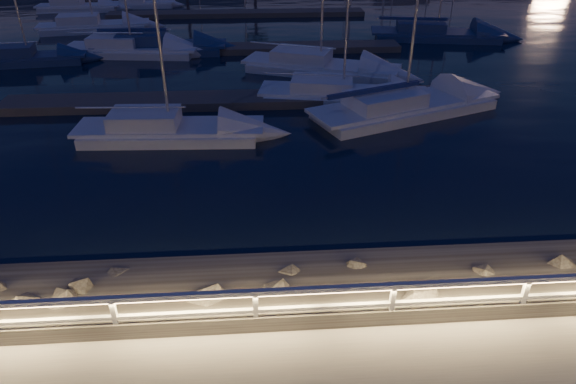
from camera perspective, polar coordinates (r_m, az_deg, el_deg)
name	(u,v)px	position (r m, az deg, el deg)	size (l,w,h in m)	color
ground	(211,330)	(11.82, -8.54, -14.88)	(400.00, 400.00, 0.00)	#A19D91
harbor_water	(236,39)	(40.68, -5.79, 16.57)	(400.00, 440.00, 0.60)	black
guard_rail	(205,303)	(11.30, -9.19, -12.09)	(44.11, 0.12, 1.06)	silver
riprap	(248,288)	(13.11, -4.43, -10.63)	(38.24, 2.84, 1.34)	slate
floating_docks	(236,27)	(41.81, -5.81, 17.73)	(22.00, 36.00, 0.40)	#59504A
sailboat_a	(26,57)	(36.22, -27.13, 13.20)	(6.95, 2.84, 11.56)	navy
sailboat_b	(165,128)	(22.38, -13.52, 6.90)	(7.94, 2.76, 13.32)	silver
sailboat_c	(316,65)	(30.77, 3.17, 13.95)	(9.25, 5.74, 15.26)	silver
sailboat_d	(401,105)	(24.90, 12.41, 9.40)	(9.66, 5.89, 15.86)	silver
sailboat_f	(156,46)	(35.99, -14.44, 15.45)	(8.60, 2.71, 14.57)	navy
sailboat_g	(129,48)	(36.02, -17.29, 15.04)	(8.83, 3.61, 14.56)	silver
sailboat_h	(338,92)	(26.29, 5.63, 10.96)	(8.62, 3.98, 14.08)	silver
sailboat_i	(139,3)	(52.76, -16.20, 19.51)	(6.23, 2.23, 10.49)	silver
sailboat_j	(91,25)	(43.90, -21.05, 16.93)	(8.43, 3.60, 13.93)	silver
sailboat_l	(433,33)	(40.09, 15.83, 16.65)	(9.61, 4.34, 15.70)	navy
sailboat_n	(76,6)	(52.90, -22.45, 18.56)	(7.33, 2.27, 12.43)	silver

